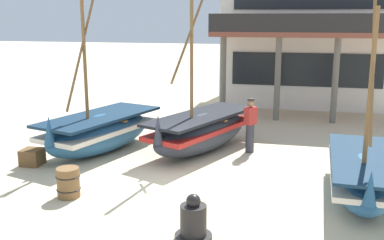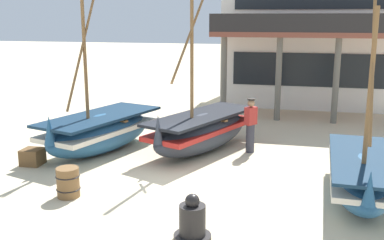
{
  "view_description": "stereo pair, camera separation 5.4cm",
  "coord_description": "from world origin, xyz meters",
  "views": [
    {
      "loc": [
        2.73,
        -10.43,
        4.07
      ],
      "look_at": [
        0.0,
        1.0,
        1.4
      ],
      "focal_mm": 42.35,
      "sensor_mm": 36.0,
      "label": 1
    },
    {
      "loc": [
        2.78,
        -10.42,
        4.07
      ],
      "look_at": [
        0.0,
        1.0,
        1.4
      ],
      "focal_mm": 42.35,
      "sensor_mm": 36.0,
      "label": 2
    }
  ],
  "objects": [
    {
      "name": "fishing_boat_near_left",
      "position": [
        -3.16,
        2.04,
        0.64
      ],
      "size": [
        2.79,
        4.48,
        5.42
      ],
      "color": "#23517A",
      "rests_on": "ground"
    },
    {
      "name": "capstan_winch",
      "position": [
        0.95,
        -2.86,
        0.35
      ],
      "size": [
        0.71,
        0.71,
        0.91
      ],
      "color": "black",
      "rests_on": "ground"
    },
    {
      "name": "fisherman_by_hull",
      "position": [
        1.34,
        3.05,
        0.83
      ],
      "size": [
        0.39,
        0.42,
        1.68
      ],
      "color": "#33333D",
      "rests_on": "ground"
    },
    {
      "name": "cargo_crate",
      "position": [
        -4.48,
        0.38,
        0.23
      ],
      "size": [
        0.57,
        0.57,
        0.46
      ],
      "primitive_type": "cube",
      "rotation": [
        0.0,
        0.0,
        0.03
      ],
      "color": "brown",
      "rests_on": "ground"
    },
    {
      "name": "harbor_building_main",
      "position": [
        2.98,
        12.95,
        3.47
      ],
      "size": [
        8.01,
        8.75,
        6.93
      ],
      "color": "white",
      "rests_on": "ground"
    },
    {
      "name": "ground_plane",
      "position": [
        0.0,
        0.0,
        0.0
      ],
      "size": [
        120.0,
        120.0,
        0.0
      ],
      "primitive_type": "plane",
      "color": "beige"
    },
    {
      "name": "fishing_boat_centre_large",
      "position": [
        -0.12,
        2.8,
        0.66
      ],
      "size": [
        2.98,
        4.57,
        5.79
      ],
      "color": "#2D333D",
      "rests_on": "ground"
    },
    {
      "name": "fishing_boat_far_right",
      "position": [
        4.21,
        0.03,
        0.56
      ],
      "size": [
        1.53,
        4.08,
        4.84
      ],
      "color": "#23517A",
      "rests_on": "ground"
    },
    {
      "name": "wooden_barrel",
      "position": [
        -2.34,
        -1.51,
        0.35
      ],
      "size": [
        0.56,
        0.56,
        0.7
      ],
      "color": "brown",
      "rests_on": "ground"
    }
  ]
}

